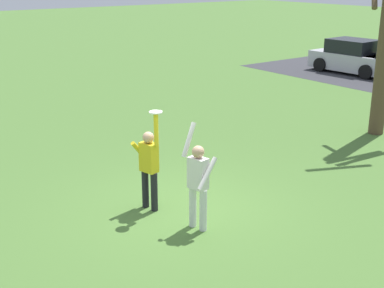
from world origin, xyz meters
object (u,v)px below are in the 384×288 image
person_catcher (149,164)px  frisbee_disc (156,112)px  person_defender (198,180)px  parked_car_silver (354,58)px

person_catcher → frisbee_disc: size_ratio=8.05×
person_defender → frisbee_disc: (-1.05, -0.22, 1.11)m
person_catcher → person_defender: 1.30m
person_defender → parked_car_silver: person_defender is taller
parked_car_silver → person_defender: bearing=-64.6°
person_catcher → parked_car_silver: 17.45m
person_catcher → parked_car_silver: size_ratio=0.50×
person_defender → frisbee_disc: bearing=-0.0°
frisbee_disc → parked_car_silver: size_ratio=0.06×
parked_car_silver → frisbee_disc: bearing=-68.0°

